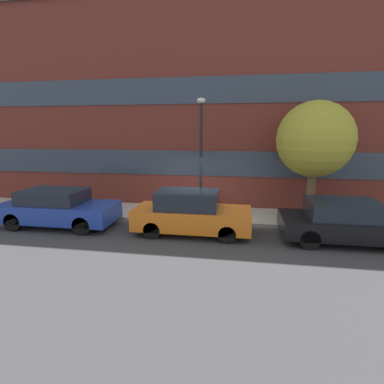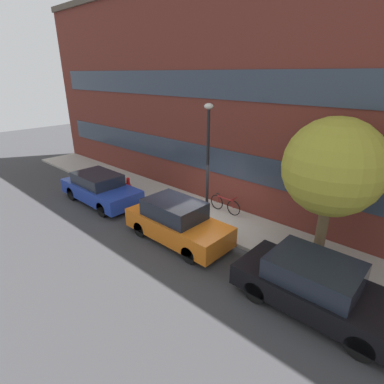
# 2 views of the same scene
# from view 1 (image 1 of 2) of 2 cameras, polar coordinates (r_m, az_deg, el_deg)

# --- Properties ---
(ground_plane) EXTENTS (56.00, 56.00, 0.00)m
(ground_plane) POSITION_cam_1_polar(r_m,az_deg,el_deg) (11.42, 0.15, -6.12)
(ground_plane) COLOR #38383A
(sidewalk_strip) EXTENTS (28.00, 2.37, 0.13)m
(sidewalk_strip) POSITION_cam_1_polar(r_m,az_deg,el_deg) (12.52, 1.03, -4.22)
(sidewalk_strip) COLOR #A8A399
(sidewalk_strip) RESTS_ON ground_plane
(rowhouse_facade) EXTENTS (28.00, 1.02, 9.36)m
(rowhouse_facade) POSITION_cam_1_polar(r_m,az_deg,el_deg) (13.71, 2.14, 16.68)
(rowhouse_facade) COLOR maroon
(rowhouse_facade) RESTS_ON ground_plane
(parked_car_blue) EXTENTS (4.20, 1.71, 1.37)m
(parked_car_blue) POSITION_cam_1_polar(r_m,az_deg,el_deg) (12.05, -24.19, -2.81)
(parked_car_blue) COLOR #1E3899
(parked_car_blue) RESTS_ON ground_plane
(parked_car_orange) EXTENTS (3.94, 1.61, 1.49)m
(parked_car_orange) POSITION_cam_1_polar(r_m,az_deg,el_deg) (10.20, -0.17, -4.07)
(parked_car_orange) COLOR #D16619
(parked_car_orange) RESTS_ON ground_plane
(parked_car_black) EXTENTS (4.04, 1.81, 1.34)m
(parked_car_black) POSITION_cam_1_polar(r_m,az_deg,el_deg) (10.61, 27.17, -5.08)
(parked_car_black) COLOR black
(parked_car_black) RESTS_ON ground_plane
(fire_hydrant) EXTENTS (0.45, 0.25, 0.74)m
(fire_hydrant) POSITION_cam_1_polar(r_m,az_deg,el_deg) (13.24, -20.25, -2.12)
(fire_hydrant) COLOR red
(fire_hydrant) RESTS_ON sidewalk_strip
(bicycle) EXTENTS (1.53, 0.44, 0.74)m
(bicycle) POSITION_cam_1_polar(r_m,az_deg,el_deg) (12.94, 2.04, -1.71)
(bicycle) COLOR black
(bicycle) RESTS_ON sidewalk_strip
(street_tree) EXTENTS (2.77, 2.77, 4.43)m
(street_tree) POSITION_cam_1_polar(r_m,az_deg,el_deg) (11.90, 22.37, 9.17)
(street_tree) COLOR brown
(street_tree) RESTS_ON sidewalk_strip
(lamp_post) EXTENTS (0.32, 0.32, 4.52)m
(lamp_post) POSITION_cam_1_polar(r_m,az_deg,el_deg) (11.30, 1.72, 8.79)
(lamp_post) COLOR black
(lamp_post) RESTS_ON sidewalk_strip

